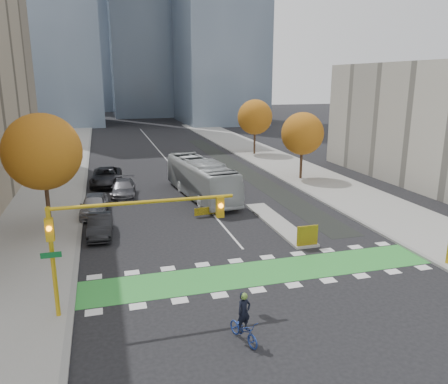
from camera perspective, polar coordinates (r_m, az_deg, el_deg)
ground at (r=23.43m, az=6.42°, el=-11.88°), size 300.00×300.00×0.00m
sidewalk_west at (r=41.04m, az=-22.74°, el=-1.14°), size 7.00×120.00×0.15m
sidewalk_east at (r=46.07m, az=12.70°, el=1.29°), size 7.00×120.00×0.15m
curb_west at (r=40.73m, az=-17.87°, el=-0.81°), size 0.30×120.00×0.16m
curb_east at (r=44.54m, az=8.72°, el=1.03°), size 0.30×120.00×0.16m
bike_crossing at (r=24.68m, az=5.09°, el=-10.39°), size 20.00×3.00×0.01m
centre_line at (r=60.80m, az=-7.87°, el=4.63°), size 0.15×70.00×0.01m
bike_lane_paint at (r=52.80m, az=1.77°, el=3.24°), size 2.50×50.00×0.01m
median_island at (r=32.52m, az=7.03°, el=-4.02°), size 1.60×10.00×0.16m
hazard_board at (r=28.18m, az=10.83°, el=-5.60°), size 1.40×0.12×1.30m
tree_west at (r=31.95m, az=-22.62°, el=4.86°), size 5.20×5.20×8.22m
tree_east_near at (r=46.32m, az=10.21°, el=7.51°), size 4.40×4.40×7.08m
tree_east_far at (r=61.16m, az=4.06°, el=9.73°), size 4.80×4.80×7.65m
traffic_signal_west at (r=19.89m, az=-14.40°, el=-4.57°), size 8.53×0.56×5.20m
cyclist at (r=18.49m, az=2.60°, el=-17.01°), size 1.19×1.99×2.17m
bus at (r=39.32m, az=-3.00°, el=1.80°), size 4.34×12.50×3.41m
parked_car_a at (r=35.63m, az=-16.58°, el=-1.59°), size 2.41×5.09×1.68m
parked_car_b at (r=30.87m, az=-15.89°, el=-4.24°), size 1.77×4.52×1.47m
parked_car_c at (r=40.51m, az=-13.00°, el=0.44°), size 2.59×5.36×1.50m
parked_car_d at (r=45.33m, az=-15.14°, el=1.94°), size 3.41×6.41×1.72m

